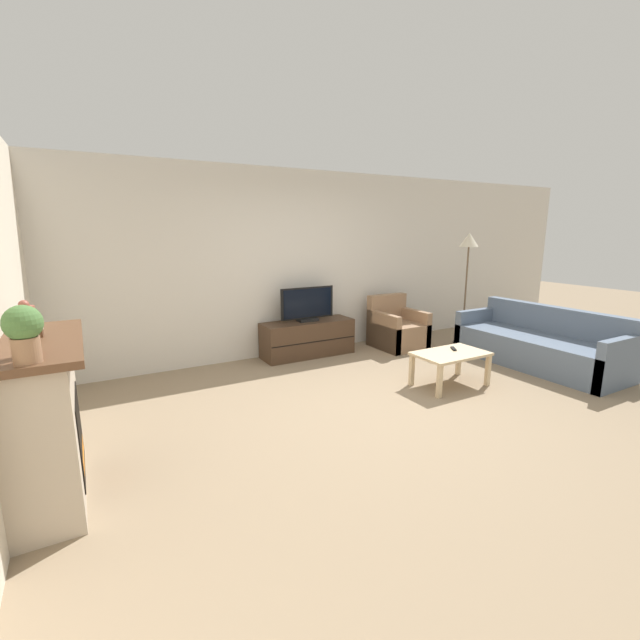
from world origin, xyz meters
name	(u,v)px	position (x,y,z in m)	size (l,w,h in m)	color
ground_plane	(385,403)	(0.00, 0.00, 0.00)	(24.00, 24.00, 0.00)	#89755B
wall_back	(291,264)	(0.00, 2.31, 1.35)	(12.00, 0.06, 2.70)	beige
fireplace	(44,419)	(-3.05, -0.13, 0.57)	(0.52, 1.32, 1.12)	#B7A893
mantel_vase_left	(27,330)	(-3.04, -0.52, 1.28)	(0.10, 0.10, 0.33)	#994C3D
mantel_clock	(36,326)	(-3.04, 0.00, 1.20)	(0.08, 0.11, 0.15)	brown
potted_plant	(24,331)	(-3.04, -0.69, 1.31)	(0.20, 0.20, 0.32)	#936B4C
tv_stand	(308,338)	(0.12, 2.01, 0.26)	(1.38, 0.46, 0.53)	#422D1E
tv	(307,306)	(0.12, 2.01, 0.76)	(0.84, 0.18, 0.50)	black
armchair	(397,330)	(1.59, 1.74, 0.27)	(0.70, 0.76, 0.81)	#937051
coffee_table	(451,357)	(1.02, 0.06, 0.35)	(0.87, 0.54, 0.41)	#CCB289
remote	(454,349)	(1.15, 0.14, 0.42)	(0.12, 0.15, 0.02)	black
couch	(539,346)	(2.69, 0.04, 0.27)	(0.87, 2.18, 0.79)	slate
floor_lamp	(469,250)	(2.70, 1.40, 1.53)	(0.30, 0.30, 1.80)	black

